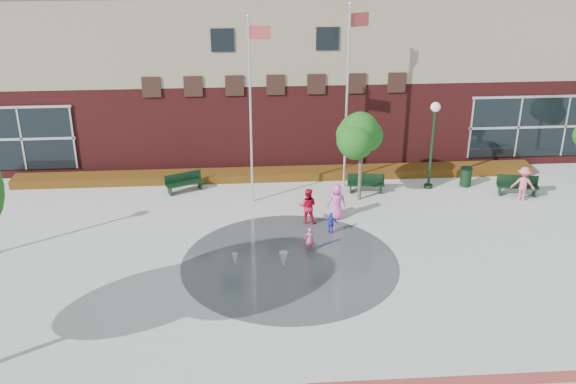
{
  "coord_description": "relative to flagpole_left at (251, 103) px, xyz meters",
  "views": [
    {
      "loc": [
        -1.7,
        -19.63,
        13.09
      ],
      "look_at": [
        0.0,
        4.0,
        2.6
      ],
      "focal_mm": 42.0,
      "sensor_mm": 36.0,
      "label": 1
    }
  ],
  "objects": [
    {
      "name": "water_jet_a",
      "position": [
        0.98,
        -6.22,
        -4.77
      ],
      "size": [
        0.34,
        0.34,
        0.67
      ],
      "primitive_type": "cone",
      "rotation": [
        3.14,
        0.0,
        0.0
      ],
      "color": "white",
      "rests_on": "ground"
    },
    {
      "name": "child_blue",
      "position": [
        3.16,
        -3.45,
        -4.29
      ],
      "size": [
        0.61,
        0.4,
        0.96
      ],
      "primitive_type": "imported",
      "rotation": [
        0.0,
        0.0,
        2.83
      ],
      "color": "#2838C1",
      "rests_on": "ground"
    },
    {
      "name": "plaza_concrete",
      "position": [
        1.25,
        -4.87,
        -4.76
      ],
      "size": [
        46.0,
        18.0,
        0.01
      ],
      "primitive_type": "cube",
      "color": "#A8A8A0",
      "rests_on": "ground"
    },
    {
      "name": "trash_can",
      "position": [
        10.38,
        1.09,
        -4.28
      ],
      "size": [
        0.59,
        0.59,
        0.96
      ],
      "color": "black",
      "rests_on": "ground"
    },
    {
      "name": "adult_red",
      "position": [
        2.28,
        -2.42,
        -3.95
      ],
      "size": [
        0.91,
        0.78,
        1.63
      ],
      "primitive_type": "imported",
      "rotation": [
        0.0,
        0.0,
        2.92
      ],
      "color": "red",
      "rests_on": "ground"
    },
    {
      "name": "child_splash",
      "position": [
        2.11,
        -4.89,
        -4.26
      ],
      "size": [
        0.4,
        0.29,
        1.02
      ],
      "primitive_type": "imported",
      "rotation": [
        0.0,
        0.0,
        3.28
      ],
      "color": "#CC546F",
      "rests_on": "ground"
    },
    {
      "name": "splash_pad",
      "position": [
        1.25,
        -5.87,
        -4.76
      ],
      "size": [
        8.4,
        8.4,
        0.01
      ],
      "primitive_type": "cylinder",
      "color": "#383A3D",
      "rests_on": "ground"
    },
    {
      "name": "flagpole_right",
      "position": [
        4.49,
        1.5,
        0.15
      ],
      "size": [
        1.01,
        0.49,
        8.8
      ],
      "rotation": [
        0.0,
        0.0,
        0.4
      ],
      "color": "silver",
      "rests_on": "ground"
    },
    {
      "name": "person_bench",
      "position": [
        12.5,
        -0.69,
        -3.95
      ],
      "size": [
        1.2,
        0.92,
        1.63
      ],
      "primitive_type": "imported",
      "rotation": [
        0.0,
        0.0,
        2.8
      ],
      "color": "#E95D7B",
      "rests_on": "ground"
    },
    {
      "name": "flagpole_left",
      "position": [
        0.0,
        0.0,
        0.0
      ],
      "size": [
        0.99,
        0.27,
        8.56
      ],
      "rotation": [
        0.0,
        0.0,
        -0.19
      ],
      "color": "silver",
      "rests_on": "ground"
    },
    {
      "name": "tree_mid",
      "position": [
        4.93,
        -0.13,
        -1.77
      ],
      "size": [
        2.44,
        2.44,
        4.12
      ],
      "color": "#46382A",
      "rests_on": "ground"
    },
    {
      "name": "library_building",
      "position": [
        1.25,
        8.61,
        -0.12
      ],
      "size": [
        44.4,
        10.4,
        9.2
      ],
      "color": "#521819",
      "rests_on": "ground"
    },
    {
      "name": "lamp_right",
      "position": [
        8.52,
        0.98,
        -2.08
      ],
      "size": [
        0.46,
        0.46,
        4.32
      ],
      "color": "black",
      "rests_on": "ground"
    },
    {
      "name": "flower_bed",
      "position": [
        1.25,
        2.73,
        -4.77
      ],
      "size": [
        26.0,
        1.2,
        0.4
      ],
      "primitive_type": "cube",
      "color": "maroon",
      "rests_on": "ground"
    },
    {
      "name": "adult_pink",
      "position": [
        3.59,
        -2.07,
        -3.96
      ],
      "size": [
        0.79,
        0.52,
        1.61
      ],
      "primitive_type": "imported",
      "rotation": [
        0.0,
        0.0,
        3.15
      ],
      "color": "#EB51B3",
      "rests_on": "ground"
    },
    {
      "name": "water_jet_b",
      "position": [
        -0.86,
        -5.91,
        -4.77
      ],
      "size": [
        0.23,
        0.23,
        0.52
      ],
      "primitive_type": "cone",
      "rotation": [
        3.14,
        0.0,
        0.0
      ],
      "color": "white",
      "rests_on": "ground"
    },
    {
      "name": "bench_right",
      "position": [
        12.47,
        -0.19,
        -4.46
      ],
      "size": [
        1.98,
        0.9,
        0.96
      ],
      "rotation": [
        0.0,
        0.0,
        -0.2
      ],
      "color": "black",
      "rests_on": "ground"
    },
    {
      "name": "bench_left",
      "position": [
        -3.26,
        1.37,
        -4.47
      ],
      "size": [
        1.88,
        1.23,
        0.92
      ],
      "rotation": [
        0.0,
        0.0,
        0.43
      ],
      "color": "black",
      "rests_on": "ground"
    },
    {
      "name": "bench_mid",
      "position": [
        5.38,
        0.67,
        -4.48
      ],
      "size": [
        1.79,
        0.68,
        0.88
      ],
      "rotation": [
        0.0,
        0.0,
        -0.11
      ],
      "color": "black",
      "rests_on": "ground"
    },
    {
      "name": "ground",
      "position": [
        1.25,
        -8.87,
        -4.77
      ],
      "size": [
        120.0,
        120.0,
        0.0
      ],
      "primitive_type": "plane",
      "color": "#666056",
      "rests_on": "ground"
    }
  ]
}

